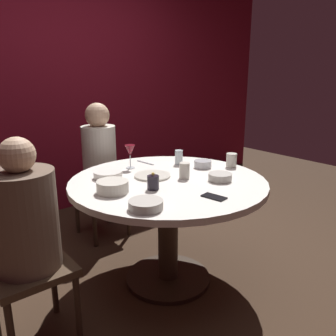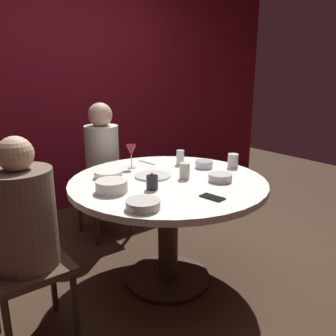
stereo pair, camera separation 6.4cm
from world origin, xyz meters
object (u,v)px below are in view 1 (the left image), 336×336
(candle_holder, at_px, (153,182))
(cup_by_left_diner, at_px, (179,157))
(bowl_salad_center, at_px, (113,187))
(cup_by_right_diner, at_px, (184,171))
(cup_near_candle, at_px, (231,160))
(cell_phone, at_px, (214,197))
(seated_diner_left, at_px, (25,223))
(bowl_sauce_side, at_px, (108,175))
(wine_glass, at_px, (130,151))
(bowl_small_white, at_px, (146,205))
(bowl_serving_large, at_px, (203,164))
(dinner_plate, at_px, (152,176))
(dining_table, at_px, (168,202))
(seated_diner_back, at_px, (99,156))

(candle_holder, relative_size, cup_by_left_diner, 0.98)
(bowl_salad_center, distance_m, cup_by_right_diner, 0.52)
(cup_near_candle, height_order, cup_by_left_diner, cup_by_left_diner)
(cup_near_candle, bearing_deg, cell_phone, -147.17)
(seated_diner_left, distance_m, bowl_sauce_side, 0.71)
(wine_glass, distance_m, bowl_salad_center, 0.54)
(cup_by_right_diner, bearing_deg, cup_near_candle, -1.38)
(candle_holder, xyz_separation_m, bowl_sauce_side, (-0.10, 0.38, -0.02))
(candle_holder, relative_size, bowl_small_white, 0.59)
(bowl_serving_large, bearing_deg, wine_glass, 143.13)
(bowl_serving_large, xyz_separation_m, cup_by_right_diner, (-0.29, -0.11, 0.03))
(candle_holder, distance_m, bowl_salad_center, 0.25)
(dinner_plate, height_order, cup_by_right_diner, cup_by_right_diner)
(dining_table, relative_size, candle_holder, 12.03)
(seated_diner_back, distance_m, wine_glass, 0.58)
(candle_holder, relative_size, bowl_sauce_side, 0.57)
(candle_holder, xyz_separation_m, cup_near_candle, (0.76, 0.04, 0.01))
(bowl_small_white, bearing_deg, cell_phone, -15.21)
(wine_glass, bearing_deg, cell_phone, -87.95)
(bowl_serving_large, distance_m, bowl_small_white, 0.89)
(bowl_salad_center, distance_m, bowl_small_white, 0.34)
(seated_diner_back, xyz_separation_m, bowl_serving_large, (0.39, -0.88, 0.05))
(dining_table, height_order, bowl_serving_large, bowl_serving_large)
(cell_phone, relative_size, cup_by_right_diner, 1.30)
(wine_glass, distance_m, dinner_plate, 0.30)
(wine_glass, height_order, bowl_sauce_side, wine_glass)
(seated_diner_back, distance_m, cell_phone, 1.38)
(dinner_plate, height_order, bowl_salad_center, bowl_salad_center)
(dining_table, xyz_separation_m, bowl_sauce_side, (-0.29, 0.29, 0.18))
(bowl_serving_large, relative_size, cup_near_candle, 1.24)
(bowl_serving_large, height_order, bowl_sauce_side, bowl_serving_large)
(cup_by_right_diner, bearing_deg, cup_by_left_diner, 55.14)
(bowl_salad_center, xyz_separation_m, bowl_sauce_side, (0.12, 0.27, -0.01))
(candle_holder, bearing_deg, dinner_plate, 54.27)
(wine_glass, height_order, cup_by_right_diner, wine_glass)
(seated_diner_left, bearing_deg, cup_by_right_diner, -2.54)
(cell_phone, bearing_deg, dinner_plate, 83.44)
(seated_diner_back, height_order, bowl_sauce_side, seated_diner_back)
(seated_diner_left, distance_m, candle_holder, 0.75)
(cup_by_right_diner, bearing_deg, dinner_plate, 131.72)
(dining_table, relative_size, cell_phone, 9.35)
(candle_holder, xyz_separation_m, dinner_plate, (0.15, 0.21, -0.04))
(dining_table, relative_size, bowl_salad_center, 6.85)
(cup_near_candle, bearing_deg, wine_glass, 143.51)
(dinner_plate, bearing_deg, cup_by_left_diner, 20.49)
(bowl_small_white, bearing_deg, wine_glass, 62.53)
(bowl_small_white, xyz_separation_m, bowl_sauce_side, (0.12, 0.61, -0.00))
(seated_diner_back, xyz_separation_m, cell_phone, (-0.01, -1.38, 0.02))
(seated_diner_left, bearing_deg, dinner_plate, 7.52)
(bowl_small_white, distance_m, bowl_sauce_side, 0.62)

